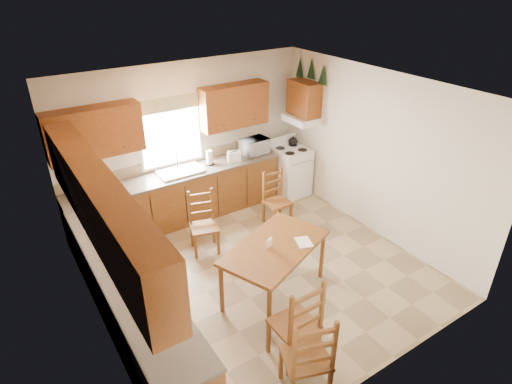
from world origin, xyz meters
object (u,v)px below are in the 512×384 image
chair_far_left (204,224)px  dining_table (274,270)px  chair_near_right (294,319)px  microwave (255,146)px  chair_near_left (306,352)px  stove (290,172)px  chair_far_right (278,199)px

chair_far_left → dining_table: bearing=-60.7°
chair_near_right → microwave: bearing=-116.2°
dining_table → chair_far_left: 1.47m
chair_near_left → chair_far_left: 2.86m
stove → chair_far_right: size_ratio=0.94×
chair_far_left → chair_far_right: (1.43, 0.02, -0.01)m
chair_far_right → chair_near_left: bearing=-119.9°
stove → chair_far_right: chair_far_right is taller
chair_near_right → dining_table: bearing=-113.4°
stove → chair_far_right: 1.19m
dining_table → chair_near_right: size_ratio=1.31×
stove → chair_near_right: (-2.42, -3.23, 0.11)m
stove → chair_far_left: 2.45m
stove → chair_near_left: chair_near_left is taller
chair_far_right → chair_far_left: bearing=-178.1°
stove → microwave: microwave is taller
dining_table → chair_far_left: size_ratio=1.50×
chair_near_right → stove: bearing=-126.4°
stove → chair_near_left: 4.49m
microwave → chair_far_right: size_ratio=0.49×
microwave → dining_table: (-1.31, -2.49, -0.66)m
chair_far_left → microwave: bearing=49.2°
chair_near_left → chair_near_right: chair_near_right is taller
chair_far_left → chair_far_right: size_ratio=1.02×
microwave → chair_near_right: bearing=-121.0°
microwave → chair_far_right: microwave is taller
chair_near_left → chair_far_right: (1.71, 2.87, -0.07)m
dining_table → chair_far_right: (1.10, 1.45, 0.09)m
microwave → chair_near_right: microwave is taller
dining_table → chair_near_left: (-0.62, -1.42, 0.16)m
stove → dining_table: size_ratio=0.61×
chair_near_left → chair_far_left: size_ratio=1.12×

